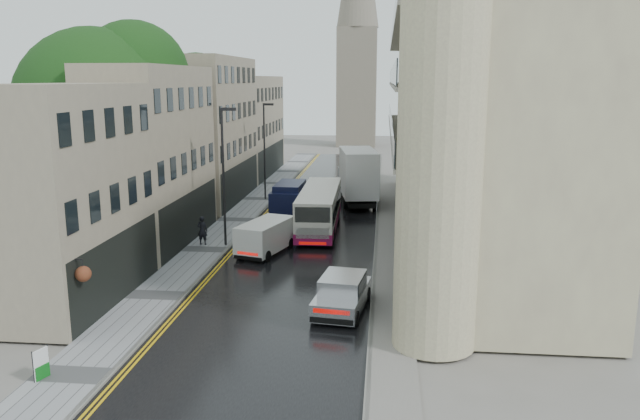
% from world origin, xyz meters
% --- Properties ---
extents(road, '(9.00, 85.00, 0.02)m').
position_xyz_m(road, '(0.00, 27.50, 0.01)').
color(road, black).
rests_on(road, ground).
extents(left_sidewalk, '(2.70, 85.00, 0.12)m').
position_xyz_m(left_sidewalk, '(-5.85, 27.50, 0.06)').
color(left_sidewalk, gray).
rests_on(left_sidewalk, ground).
extents(right_sidewalk, '(1.80, 85.00, 0.12)m').
position_xyz_m(right_sidewalk, '(5.40, 27.50, 0.06)').
color(right_sidewalk, slate).
rests_on(right_sidewalk, ground).
extents(old_shop_row, '(4.50, 56.00, 12.00)m').
position_xyz_m(old_shop_row, '(-9.45, 30.00, 6.00)').
color(old_shop_row, gray).
rests_on(old_shop_row, ground).
extents(modern_block, '(8.00, 40.00, 14.00)m').
position_xyz_m(modern_block, '(10.30, 26.00, 7.00)').
color(modern_block, beige).
rests_on(modern_block, ground).
extents(church_spire, '(6.40, 6.40, 40.00)m').
position_xyz_m(church_spire, '(0.50, 82.00, 20.00)').
color(church_spire, '#76695D').
rests_on(church_spire, ground).
extents(tree_near, '(10.56, 10.56, 13.89)m').
position_xyz_m(tree_near, '(-12.50, 20.00, 6.95)').
color(tree_near, black).
rests_on(tree_near, ground).
extents(tree_far, '(9.24, 9.24, 12.46)m').
position_xyz_m(tree_far, '(-12.20, 33.00, 6.23)').
color(tree_far, black).
rests_on(tree_far, ground).
extents(cream_bus, '(2.63, 10.65, 2.89)m').
position_xyz_m(cream_bus, '(-0.48, 22.38, 1.47)').
color(cream_bus, beige).
rests_on(cream_bus, road).
extents(white_lorry, '(3.98, 9.18, 4.66)m').
position_xyz_m(white_lorry, '(1.83, 32.72, 2.35)').
color(white_lorry, silver).
rests_on(white_lorry, road).
extents(silver_hatchback, '(2.54, 4.71, 1.69)m').
position_xyz_m(silver_hatchback, '(2.08, 8.55, 0.86)').
color(silver_hatchback, '#ACACB1').
rests_on(silver_hatchback, road).
extents(white_van, '(3.11, 4.85, 2.03)m').
position_xyz_m(white_van, '(-3.33, 17.75, 1.03)').
color(white_van, white).
rests_on(white_van, road).
extents(navy_van, '(2.34, 5.64, 2.85)m').
position_xyz_m(navy_van, '(-3.06, 26.87, 1.45)').
color(navy_van, black).
rests_on(navy_van, road).
extents(pedestrian, '(0.71, 0.51, 1.82)m').
position_xyz_m(pedestrian, '(-6.29, 20.28, 1.03)').
color(pedestrian, black).
rests_on(pedestrian, left_sidewalk).
extents(lamp_post_near, '(0.95, 0.21, 8.48)m').
position_xyz_m(lamp_post_near, '(-4.85, 20.35, 4.36)').
color(lamp_post_near, black).
rests_on(lamp_post_near, left_sidewalk).
extents(lamp_post_far, '(0.94, 0.32, 8.17)m').
position_xyz_m(lamp_post_far, '(-5.24, 35.66, 4.20)').
color(lamp_post_far, black).
rests_on(lamp_post_far, left_sidewalk).
extents(estate_sign, '(0.28, 0.64, 1.08)m').
position_xyz_m(estate_sign, '(-6.71, 2.20, 0.66)').
color(estate_sign, white).
rests_on(estate_sign, left_sidewalk).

